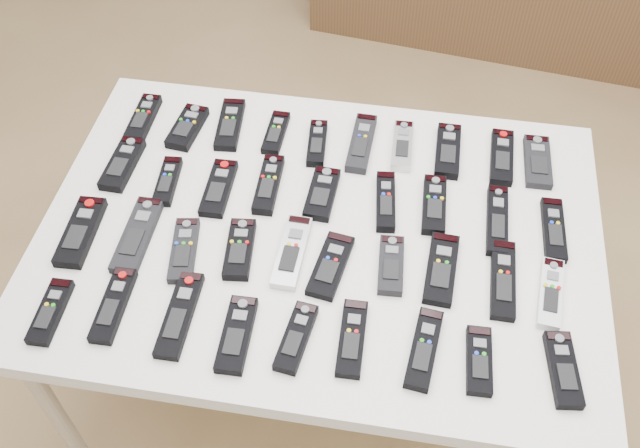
% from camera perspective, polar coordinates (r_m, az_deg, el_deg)
% --- Properties ---
extents(ground, '(4.00, 4.00, 0.00)m').
position_cam_1_polar(ground, '(2.32, 1.08, -10.09)').
color(ground, '#8F6C48').
rests_on(ground, ground).
extents(table, '(1.25, 0.88, 0.78)m').
position_cam_1_polar(table, '(1.64, -0.00, -1.75)').
color(table, white).
rests_on(table, ground).
extents(remote_0, '(0.05, 0.16, 0.02)m').
position_cam_1_polar(remote_0, '(1.89, -13.95, 8.22)').
color(remote_0, black).
rests_on(remote_0, table).
extents(remote_1, '(0.08, 0.15, 0.02)m').
position_cam_1_polar(remote_1, '(1.84, -10.57, 7.61)').
color(remote_1, black).
rests_on(remote_1, table).
extents(remote_2, '(0.07, 0.18, 0.02)m').
position_cam_1_polar(remote_2, '(1.83, -7.22, 7.91)').
color(remote_2, black).
rests_on(remote_2, table).
extents(remote_3, '(0.05, 0.15, 0.02)m').
position_cam_1_polar(remote_3, '(1.80, -3.55, 7.30)').
color(remote_3, black).
rests_on(remote_3, table).
extents(remote_4, '(0.06, 0.15, 0.02)m').
position_cam_1_polar(remote_4, '(1.77, -0.24, 6.48)').
color(remote_4, black).
rests_on(remote_4, table).
extents(remote_5, '(0.06, 0.19, 0.02)m').
position_cam_1_polar(remote_5, '(1.77, 3.33, 6.47)').
color(remote_5, black).
rests_on(remote_5, table).
extents(remote_6, '(0.05, 0.16, 0.02)m').
position_cam_1_polar(remote_6, '(1.77, 6.60, 6.22)').
color(remote_6, '#B7B7BC').
rests_on(remote_6, table).
extents(remote_7, '(0.06, 0.17, 0.02)m').
position_cam_1_polar(remote_7, '(1.77, 10.19, 5.78)').
color(remote_7, black).
rests_on(remote_7, table).
extents(remote_8, '(0.06, 0.18, 0.02)m').
position_cam_1_polar(remote_8, '(1.79, 14.34, 5.22)').
color(remote_8, black).
rests_on(remote_8, table).
extents(remote_9, '(0.06, 0.17, 0.02)m').
position_cam_1_polar(remote_9, '(1.80, 17.01, 4.79)').
color(remote_9, black).
rests_on(remote_9, table).
extents(remote_10, '(0.06, 0.17, 0.02)m').
position_cam_1_polar(remote_10, '(1.78, -15.52, 4.65)').
color(remote_10, black).
rests_on(remote_10, table).
extents(remote_11, '(0.05, 0.15, 0.02)m').
position_cam_1_polar(remote_11, '(1.72, -12.09, 3.37)').
color(remote_11, black).
rests_on(remote_11, table).
extents(remote_12, '(0.06, 0.17, 0.02)m').
position_cam_1_polar(remote_12, '(1.68, -8.11, 2.87)').
color(remote_12, black).
rests_on(remote_12, table).
extents(remote_13, '(0.05, 0.18, 0.02)m').
position_cam_1_polar(remote_13, '(1.67, -4.14, 3.18)').
color(remote_13, black).
rests_on(remote_13, table).
extents(remote_14, '(0.07, 0.15, 0.02)m').
position_cam_1_polar(remote_14, '(1.65, 0.15, 2.44)').
color(remote_14, black).
rests_on(remote_14, table).
extents(remote_15, '(0.06, 0.17, 0.02)m').
position_cam_1_polar(remote_15, '(1.64, 5.27, 1.81)').
color(remote_15, black).
rests_on(remote_15, table).
extents(remote_16, '(0.06, 0.17, 0.02)m').
position_cam_1_polar(remote_16, '(1.65, 9.12, 1.52)').
color(remote_16, black).
rests_on(remote_16, table).
extents(remote_17, '(0.05, 0.20, 0.02)m').
position_cam_1_polar(remote_17, '(1.65, 13.99, 0.29)').
color(remote_17, black).
rests_on(remote_17, table).
extents(remote_18, '(0.05, 0.18, 0.02)m').
position_cam_1_polar(remote_18, '(1.66, 18.18, -0.43)').
color(remote_18, black).
rests_on(remote_18, table).
extents(remote_19, '(0.07, 0.19, 0.02)m').
position_cam_1_polar(remote_19, '(1.66, -18.60, -0.59)').
color(remote_19, black).
rests_on(remote_19, table).
extents(remote_20, '(0.06, 0.21, 0.02)m').
position_cam_1_polar(remote_20, '(1.62, -14.40, -0.86)').
color(remote_20, black).
rests_on(remote_20, table).
extents(remote_21, '(0.08, 0.17, 0.02)m').
position_cam_1_polar(remote_21, '(1.57, -10.83, -2.07)').
color(remote_21, black).
rests_on(remote_21, table).
extents(remote_22, '(0.07, 0.16, 0.02)m').
position_cam_1_polar(remote_22, '(1.55, -6.45, -2.01)').
color(remote_22, black).
rests_on(remote_22, table).
extents(remote_23, '(0.06, 0.19, 0.02)m').
position_cam_1_polar(remote_23, '(1.54, -2.28, -2.25)').
color(remote_23, '#B7B7BC').
rests_on(remote_23, table).
extents(remote_24, '(0.08, 0.17, 0.02)m').
position_cam_1_polar(remote_24, '(1.52, 0.85, -3.35)').
color(remote_24, black).
rests_on(remote_24, table).
extents(remote_25, '(0.06, 0.15, 0.02)m').
position_cam_1_polar(remote_25, '(1.53, 5.70, -3.30)').
color(remote_25, black).
rests_on(remote_25, table).
extents(remote_26, '(0.07, 0.18, 0.02)m').
position_cam_1_polar(remote_26, '(1.54, 9.68, -3.57)').
color(remote_26, black).
rests_on(remote_26, table).
extents(remote_27, '(0.05, 0.20, 0.02)m').
position_cam_1_polar(remote_27, '(1.55, 14.42, -4.34)').
color(remote_27, black).
rests_on(remote_27, table).
extents(remote_28, '(0.06, 0.18, 0.02)m').
position_cam_1_polar(remote_28, '(1.55, 17.95, -5.31)').
color(remote_28, silver).
rests_on(remote_28, table).
extents(remote_29, '(0.05, 0.15, 0.02)m').
position_cam_1_polar(remote_29, '(1.55, -20.75, -6.57)').
color(remote_29, black).
rests_on(remote_29, table).
extents(remote_30, '(0.05, 0.18, 0.02)m').
position_cam_1_polar(remote_30, '(1.52, -16.19, -6.25)').
color(remote_30, black).
rests_on(remote_30, table).
extents(remote_31, '(0.05, 0.20, 0.02)m').
position_cam_1_polar(remote_31, '(1.48, -11.17, -7.13)').
color(remote_31, black).
rests_on(remote_31, table).
extents(remote_32, '(0.06, 0.17, 0.02)m').
position_cam_1_polar(remote_32, '(1.43, -6.69, -8.77)').
color(remote_32, black).
rests_on(remote_32, table).
extents(remote_33, '(0.07, 0.16, 0.02)m').
position_cam_1_polar(remote_33, '(1.42, -1.92, -9.06)').
color(remote_33, black).
rests_on(remote_33, table).
extents(remote_34, '(0.05, 0.17, 0.02)m').
position_cam_1_polar(remote_34, '(1.42, 2.57, -9.12)').
color(remote_34, black).
rests_on(remote_34, table).
extents(remote_35, '(0.07, 0.18, 0.02)m').
position_cam_1_polar(remote_35, '(1.42, 8.31, -9.86)').
color(remote_35, black).
rests_on(remote_35, table).
extents(remote_36, '(0.05, 0.15, 0.02)m').
position_cam_1_polar(remote_36, '(1.43, 12.61, -10.61)').
color(remote_36, black).
rests_on(remote_36, table).
extents(remote_37, '(0.07, 0.16, 0.02)m').
position_cam_1_polar(remote_37, '(1.46, 18.88, -10.95)').
color(remote_37, black).
rests_on(remote_37, table).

